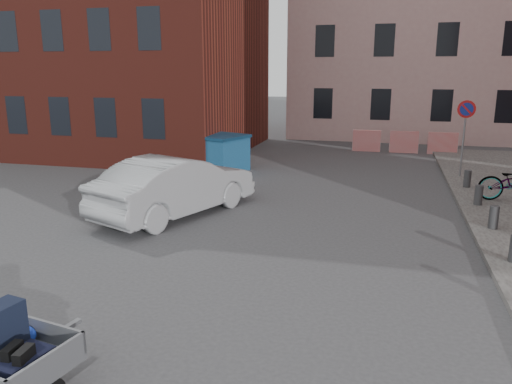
# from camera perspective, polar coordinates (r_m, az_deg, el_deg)

# --- Properties ---
(ground) EXTENTS (120.00, 120.00, 0.00)m
(ground) POSITION_cam_1_polar(r_m,az_deg,el_deg) (10.37, -5.70, -7.78)
(ground) COLOR #38383A
(ground) RESTS_ON ground
(building_pink) EXTENTS (16.00, 8.00, 14.00)m
(building_pink) POSITION_cam_1_polar(r_m,az_deg,el_deg) (31.27, 20.60, 18.94)
(building_pink) COLOR #C69998
(building_pink) RESTS_ON ground
(far_building) EXTENTS (6.00, 6.00, 8.00)m
(far_building) POSITION_cam_1_polar(r_m,az_deg,el_deg) (38.86, -22.91, 13.15)
(far_building) COLOR maroon
(far_building) RESTS_ON ground
(no_parking_sign) EXTENTS (0.60, 0.09, 2.65)m
(no_parking_sign) POSITION_cam_1_polar(r_m,az_deg,el_deg) (18.75, 22.79, 7.33)
(no_parking_sign) COLOR gray
(no_parking_sign) RESTS_ON sidewalk
(bollards) EXTENTS (0.22, 9.02, 0.55)m
(bollards) POSITION_cam_1_polar(r_m,az_deg,el_deg) (13.12, 25.53, -2.61)
(bollards) COLOR #3A3A3D
(bollards) RESTS_ON sidewalk
(barriers) EXTENTS (4.70, 0.18, 1.00)m
(barriers) POSITION_cam_1_polar(r_m,az_deg,el_deg) (24.24, 16.55, 5.50)
(barriers) COLOR red
(barriers) RESTS_ON ground
(dumpster) EXTENTS (3.69, 2.81, 1.38)m
(dumpster) POSITION_cam_1_polar(r_m,az_deg,el_deg) (19.60, -5.81, 4.69)
(dumpster) COLOR #1B5384
(dumpster) RESTS_ON ground
(silver_car) EXTENTS (3.31, 5.11, 1.59)m
(silver_car) POSITION_cam_1_polar(r_m,az_deg,el_deg) (13.42, -9.12, 0.72)
(silver_car) COLOR #9B9EA2
(silver_car) RESTS_ON ground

